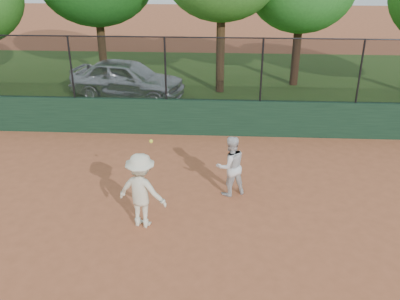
{
  "coord_description": "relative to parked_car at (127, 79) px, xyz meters",
  "views": [
    {
      "loc": [
        1.35,
        -7.6,
        5.79
      ],
      "look_at": [
        0.8,
        2.2,
        1.2
      ],
      "focal_mm": 40.0,
      "sensor_mm": 36.0,
      "label": 1
    }
  ],
  "objects": [
    {
      "name": "ground",
      "position": [
        2.57,
        -9.69,
        -0.79
      ],
      "size": [
        80.0,
        80.0,
        0.0
      ],
      "primitive_type": "plane",
      "color": "#AE5B38",
      "rests_on": "ground"
    },
    {
      "name": "back_wall",
      "position": [
        2.57,
        -3.69,
        -0.19
      ],
      "size": [
        26.0,
        0.2,
        1.2
      ],
      "primitive_type": "cube",
      "color": "#183522",
      "rests_on": "ground"
    },
    {
      "name": "grass_strip",
      "position": [
        2.57,
        2.31,
        -0.78
      ],
      "size": [
        36.0,
        12.0,
        0.01
      ],
      "primitive_type": "cube",
      "color": "#274916",
      "rests_on": "ground"
    },
    {
      "name": "parked_car",
      "position": [
        0.0,
        0.0,
        0.0
      ],
      "size": [
        4.93,
        2.88,
        1.58
      ],
      "primitive_type": "imported",
      "rotation": [
        0.0,
        0.0,
        1.34
      ],
      "color": "silver",
      "rests_on": "ground"
    },
    {
      "name": "player_second",
      "position": [
        4.12,
        -7.49,
        -0.01
      ],
      "size": [
        0.94,
        0.85,
        1.56
      ],
      "primitive_type": "imported",
      "rotation": [
        0.0,
        0.0,
        3.56
      ],
      "color": "silver",
      "rests_on": "ground"
    },
    {
      "name": "player_main",
      "position": [
        2.17,
        -8.96,
        0.08
      ],
      "size": [
        1.27,
        0.95,
        2.17
      ],
      "color": "beige",
      "rests_on": "ground"
    },
    {
      "name": "fence_assembly",
      "position": [
        2.54,
        -3.69,
        1.45
      ],
      "size": [
        26.0,
        0.06,
        2.0
      ],
      "color": "black",
      "rests_on": "back_wall"
    }
  ]
}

